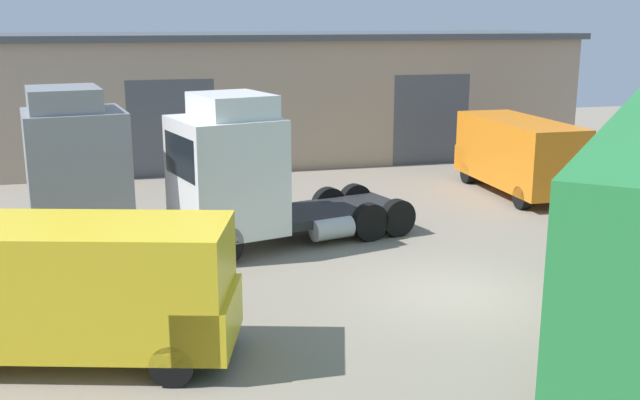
{
  "coord_description": "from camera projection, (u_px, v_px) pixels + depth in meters",
  "views": [
    {
      "loc": [
        -6.55,
        -13.98,
        5.78
      ],
      "look_at": [
        -2.35,
        2.66,
        1.6
      ],
      "focal_mm": 42.0,
      "sensor_mm": 36.0,
      "label": 1
    }
  ],
  "objects": [
    {
      "name": "delivery_van_yellow",
      "position": [
        81.0,
        287.0,
        12.69
      ],
      "size": [
        5.77,
        3.4,
        2.45
      ],
      "rotation": [
        0.0,
        0.0,
        -0.27
      ],
      "color": "yellow",
      "rests_on": "ground_plane"
    },
    {
      "name": "warehouse_building",
      "position": [
        289.0,
        95.0,
        31.86
      ],
      "size": [
        23.86,
        7.3,
        5.18
      ],
      "color": "tan",
      "rests_on": "ground_plane"
    },
    {
      "name": "tractor_unit_grey",
      "position": [
        58.0,
        175.0,
        18.7
      ],
      "size": [
        6.55,
        3.41,
        4.14
      ],
      "rotation": [
        0.0,
        0.0,
        0.15
      ],
      "color": "gray",
      "rests_on": "ground_plane"
    },
    {
      "name": "ground_plane",
      "position": [
        456.0,
        294.0,
        16.09
      ],
      "size": [
        60.0,
        60.0,
        0.0
      ],
      "primitive_type": "plane",
      "color": "gray"
    },
    {
      "name": "tractor_unit_white",
      "position": [
        244.0,
        176.0,
        19.0
      ],
      "size": [
        6.63,
        4.02,
        3.98
      ],
      "rotation": [
        0.0,
        0.0,
        -2.88
      ],
      "color": "silver",
      "rests_on": "ground_plane"
    },
    {
      "name": "delivery_van_orange",
      "position": [
        516.0,
        153.0,
        25.14
      ],
      "size": [
        2.0,
        5.6,
        2.51
      ],
      "rotation": [
        0.0,
        0.0,
        1.57
      ],
      "color": "orange",
      "rests_on": "ground_plane"
    }
  ]
}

